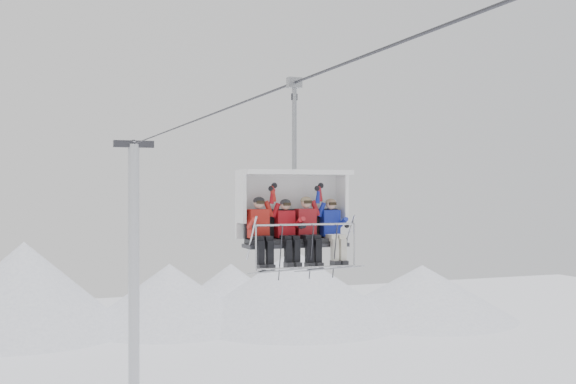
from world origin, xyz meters
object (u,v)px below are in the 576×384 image
object	(u,v)px
skier_far_left	(260,230)
skier_center_right	(308,229)
skier_far_right	(332,229)
lift_tower_right	(134,293)
skier_center_left	(287,230)
chairlift_carrier	(292,206)

from	to	relation	value
skier_far_left	skier_center_right	distance (m)	1.06
skier_center_right	skier_far_right	bearing A→B (deg)	-0.63
skier_center_right	skier_far_right	size ratio (longest dim) A/B	1.00
lift_tower_right	skier_far_right	world-z (taller)	lift_tower_right
skier_center_left	skier_center_right	size ratio (longest dim) A/B	1.00
skier_far_right	chairlift_carrier	bearing A→B (deg)	158.89
skier_far_left	skier_far_right	world-z (taller)	skier_far_left
chairlift_carrier	skier_far_left	bearing A→B (deg)	-159.75
skier_far_left	skier_far_right	size ratio (longest dim) A/B	1.00
skier_center_right	skier_far_right	world-z (taller)	skier_center_right
chairlift_carrier	skier_center_left	xyz separation A→B (m)	(-0.24, -0.31, -0.49)
chairlift_carrier	skier_center_right	bearing A→B (deg)	-52.70
skier_far_left	skier_center_right	world-z (taller)	same
skier_far_left	skier_far_right	bearing A→B (deg)	-0.22
chairlift_carrier	skier_far_left	world-z (taller)	chairlift_carrier
lift_tower_right	skier_center_left	distance (m)	22.99
skier_far_left	skier_center_left	bearing A→B (deg)	-0.65
skier_far_left	chairlift_carrier	bearing A→B (deg)	20.25
skier_center_right	skier_far_right	distance (m)	0.57
lift_tower_right	skier_far_right	size ratio (longest dim) A/B	7.99
chairlift_carrier	skier_center_left	world-z (taller)	chairlift_carrier
chairlift_carrier	lift_tower_right	bearing A→B (deg)	90.00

